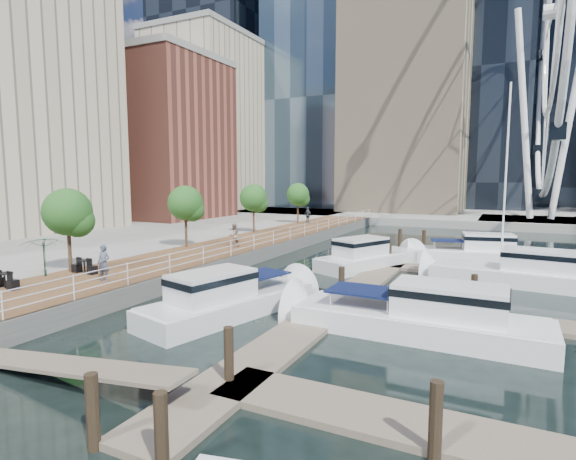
% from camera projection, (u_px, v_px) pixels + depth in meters
% --- Properties ---
extents(ground, '(520.00, 520.00, 0.00)m').
position_uv_depth(ground, '(191.00, 347.00, 16.43)').
color(ground, black).
rests_on(ground, ground).
extents(boardwalk, '(6.00, 60.00, 1.00)m').
position_uv_depth(boardwalk, '(221.00, 254.00, 33.69)').
color(boardwalk, brown).
rests_on(boardwalk, ground).
extents(seawall, '(0.25, 60.00, 1.00)m').
position_uv_depth(seawall, '(255.00, 257.00, 32.38)').
color(seawall, '#595954').
rests_on(seawall, ground).
extents(land_far, '(200.00, 114.00, 1.00)m').
position_uv_depth(land_far, '(460.00, 202.00, 107.40)').
color(land_far, gray).
rests_on(land_far, ground).
extents(pier, '(14.00, 12.00, 1.00)m').
position_uv_depth(pier, '(540.00, 223.00, 56.67)').
color(pier, gray).
rests_on(pier, ground).
extents(railing, '(0.10, 60.00, 1.05)m').
position_uv_depth(railing, '(254.00, 243.00, 32.30)').
color(railing, white).
rests_on(railing, boardwalk).
extents(floating_docks, '(16.00, 34.00, 2.60)m').
position_uv_depth(floating_docks, '(452.00, 295.00, 21.81)').
color(floating_docks, '#6D6051').
rests_on(floating_docks, ground).
extents(midrise_condos, '(19.00, 67.00, 28.00)m').
position_uv_depth(midrise_condos, '(104.00, 117.00, 53.47)').
color(midrise_condos, '#BCAD8E').
rests_on(midrise_condos, ground).
extents(ferris_wheel, '(5.80, 45.60, 47.80)m').
position_uv_depth(ferris_wheel, '(553.00, 12.00, 53.75)').
color(ferris_wheel, white).
rests_on(ferris_wheel, ground).
extents(street_trees, '(2.60, 42.60, 4.60)m').
position_uv_depth(street_trees, '(185.00, 203.00, 33.41)').
color(street_trees, '#3F2B1C').
rests_on(street_trees, ground).
extents(yacht_foreground, '(10.69, 3.00, 2.15)m').
position_uv_depth(yacht_foreground, '(417.00, 335.00, 17.67)').
color(yacht_foreground, white).
rests_on(yacht_foreground, ground).
extents(pedestrian_near, '(0.75, 0.57, 1.83)m').
position_uv_depth(pedestrian_near, '(104.00, 263.00, 22.42)').
color(pedestrian_near, '#474C5F').
rests_on(pedestrian_near, boardwalk).
extents(pedestrian_mid, '(0.87, 1.00, 1.77)m').
position_uv_depth(pedestrian_mid, '(234.00, 235.00, 33.54)').
color(pedestrian_mid, '#8B6D60').
rests_on(pedestrian_mid, boardwalk).
extents(pedestrian_far, '(1.24, 0.90, 1.95)m').
position_uv_depth(pedestrian_far, '(308.00, 215.00, 50.83)').
color(pedestrian_far, '#30353C').
rests_on(pedestrian_far, boardwalk).
extents(moored_yachts, '(22.21, 35.36, 11.50)m').
position_uv_depth(moored_yachts, '(484.00, 295.00, 23.66)').
color(moored_yachts, white).
rests_on(moored_yachts, ground).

